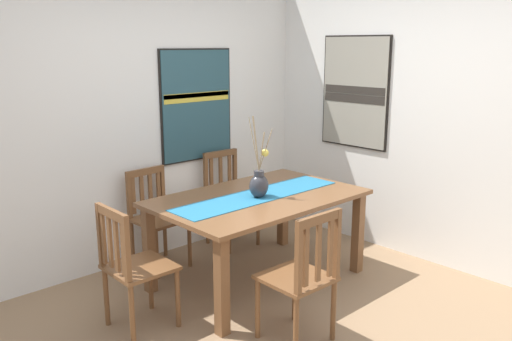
% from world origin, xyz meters
% --- Properties ---
extents(ground_plane, '(6.40, 6.40, 0.03)m').
position_xyz_m(ground_plane, '(0.00, 0.00, -0.01)').
color(ground_plane, '#8E7051').
extents(wall_back, '(6.40, 0.12, 2.70)m').
position_xyz_m(wall_back, '(0.00, 1.86, 1.35)').
color(wall_back, silver).
rests_on(wall_back, ground_plane).
extents(wall_side, '(0.12, 6.40, 2.70)m').
position_xyz_m(wall_side, '(1.86, 0.00, 1.35)').
color(wall_side, silver).
rests_on(wall_side, ground_plane).
extents(dining_table, '(1.70, 1.07, 0.75)m').
position_xyz_m(dining_table, '(0.36, 0.71, 0.65)').
color(dining_table, brown).
rests_on(dining_table, ground_plane).
extents(table_runner, '(1.56, 0.36, 0.01)m').
position_xyz_m(table_runner, '(0.36, 0.71, 0.75)').
color(table_runner, '#236B93').
rests_on(table_runner, dining_table).
extents(centerpiece_vase, '(0.17, 0.19, 0.66)m').
position_xyz_m(centerpiece_vase, '(0.34, 0.67, 0.87)').
color(centerpiece_vase, '#333338').
rests_on(centerpiece_vase, dining_table).
extents(chair_0, '(0.45, 0.45, 0.88)m').
position_xyz_m(chair_0, '(-0.07, 1.57, 0.47)').
color(chair_0, brown).
rests_on(chair_0, ground_plane).
extents(chair_1, '(0.42, 0.42, 0.91)m').
position_xyz_m(chair_1, '(-0.80, 0.74, 0.48)').
color(chair_1, brown).
rests_on(chair_1, ground_plane).
extents(chair_2, '(0.44, 0.44, 0.93)m').
position_xyz_m(chair_2, '(0.76, 1.56, 0.48)').
color(chair_2, brown).
rests_on(chair_2, ground_plane).
extents(chair_3, '(0.43, 0.43, 0.93)m').
position_xyz_m(chair_3, '(-0.08, -0.18, 0.48)').
color(chair_3, brown).
rests_on(chair_3, ground_plane).
extents(painting_on_back_wall, '(0.82, 0.05, 1.07)m').
position_xyz_m(painting_on_back_wall, '(0.57, 1.79, 1.39)').
color(painting_on_back_wall, black).
extents(painting_on_side_wall, '(0.05, 0.77, 1.09)m').
position_xyz_m(painting_on_side_wall, '(1.79, 0.84, 1.50)').
color(painting_on_side_wall, black).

